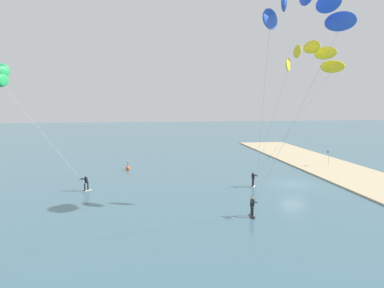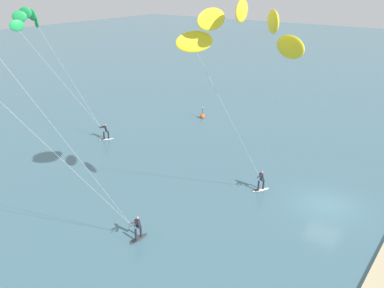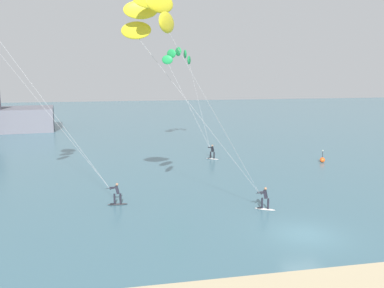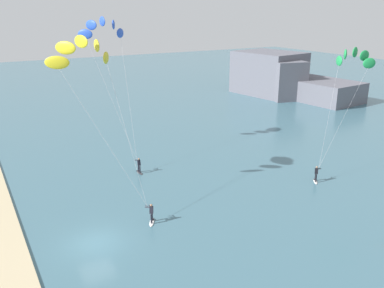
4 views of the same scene
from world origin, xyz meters
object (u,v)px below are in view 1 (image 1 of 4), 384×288
kitesurfer_far_out (7,82)px  kitesurfer_nearshore (309,62)px  kitesurfer_mid_water (303,20)px  beach_flag (328,155)px  marker_buoy (128,168)px

kitesurfer_far_out → kitesurfer_nearshore: bearing=-102.9°
kitesurfer_mid_water → beach_flag: 36.39m
kitesurfer_mid_water → marker_buoy: size_ratio=11.48×
kitesurfer_nearshore → marker_buoy: bearing=38.6°
marker_buoy → beach_flag: (-1.53, -28.02, 1.41)m
kitesurfer_mid_water → kitesurfer_far_out: bearing=51.3°
kitesurfer_mid_water → beach_flag: bearing=-30.5°
kitesurfer_mid_water → kitesurfer_far_out: (17.02, 21.25, -2.84)m
kitesurfer_nearshore → beach_flag: 24.72m
kitesurfer_nearshore → kitesurfer_far_out: (6.12, 26.67, -1.57)m
kitesurfer_nearshore → kitesurfer_far_out: bearing=77.1°
kitesurfer_nearshore → kitesurfer_far_out: size_ratio=1.13×
kitesurfer_far_out → marker_buoy: 20.68m
marker_buoy → kitesurfer_mid_water: bearing=-161.1°
marker_buoy → beach_flag: bearing=-93.1°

